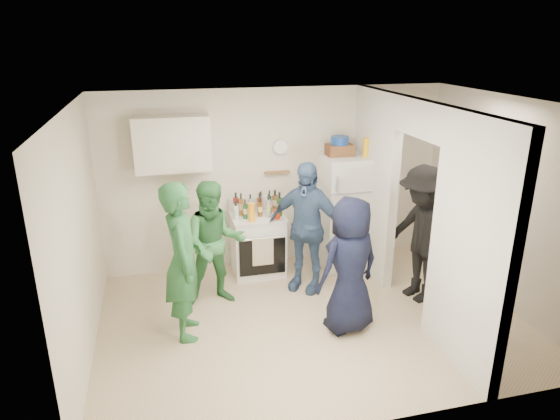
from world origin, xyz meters
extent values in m
plane|color=beige|center=(0.00, 0.00, 0.00)|extent=(4.80, 4.80, 0.00)
plane|color=silver|center=(0.00, 1.70, 1.25)|extent=(4.80, 0.00, 4.80)
plane|color=silver|center=(0.00, -1.70, 1.25)|extent=(4.80, 0.00, 4.80)
plane|color=silver|center=(-2.40, 0.00, 1.25)|extent=(0.00, 3.40, 3.40)
plane|color=silver|center=(2.40, 0.00, 1.25)|extent=(0.00, 3.40, 3.40)
plane|color=white|center=(0.00, 0.00, 2.50)|extent=(4.80, 4.80, 0.00)
cube|color=silver|center=(1.20, 1.10, 1.25)|extent=(0.12, 1.20, 2.50)
cube|color=silver|center=(1.20, -1.10, 1.25)|extent=(0.12, 1.20, 2.50)
cube|color=silver|center=(1.20, 0.00, 2.30)|extent=(0.12, 1.00, 0.40)
cube|color=white|center=(-0.35, 1.37, 0.43)|extent=(0.72, 0.60, 0.85)
cube|color=silver|center=(-1.40, 1.52, 1.85)|extent=(0.95, 0.34, 0.70)
cube|color=silver|center=(0.90, 1.34, 0.80)|extent=(0.66, 0.64, 1.61)
cube|color=brown|center=(0.80, 1.39, 1.68)|extent=(0.35, 0.25, 0.15)
cylinder|color=navy|center=(0.80, 1.39, 1.81)|extent=(0.24, 0.24, 0.11)
cylinder|color=yellow|center=(1.12, 1.24, 1.73)|extent=(0.09, 0.09, 0.25)
cylinder|color=white|center=(0.05, 1.68, 1.70)|extent=(0.22, 0.02, 0.22)
cube|color=olive|center=(0.00, 1.65, 1.35)|extent=(0.35, 0.08, 0.03)
cube|color=black|center=(2.38, 0.20, 1.65)|extent=(0.03, 0.70, 0.80)
cube|color=white|center=(2.36, 0.20, 1.65)|extent=(0.04, 0.76, 0.86)
cube|color=white|center=(2.34, 0.20, 2.00)|extent=(0.04, 0.82, 0.18)
cylinder|color=#FFA515|center=(-0.47, 1.15, 0.98)|extent=(0.09, 0.09, 0.25)
cylinder|color=red|center=(-0.13, 1.17, 0.91)|extent=(0.09, 0.09, 0.12)
imported|color=#2A6A3A|center=(-1.41, 0.09, 0.88)|extent=(0.46, 0.66, 1.76)
imported|color=#3B864C|center=(-1.01, 0.70, 0.78)|extent=(0.76, 0.59, 1.56)
imported|color=#3C5C83|center=(0.16, 0.79, 0.85)|extent=(1.04, 0.95, 1.70)
imported|color=black|center=(0.35, -0.25, 0.78)|extent=(0.87, 0.69, 1.55)
imported|color=black|center=(1.46, 0.20, 0.86)|extent=(0.89, 1.23, 1.72)
cylinder|color=maroon|center=(-0.62, 1.48, 1.01)|extent=(0.07, 0.07, 0.31)
cylinder|color=#194B26|center=(-0.53, 1.28, 0.99)|extent=(0.06, 0.06, 0.26)
cylinder|color=#999FA6|center=(-0.41, 1.51, 0.98)|extent=(0.07, 0.07, 0.26)
cylinder|color=brown|center=(-0.32, 1.31, 0.98)|extent=(0.06, 0.06, 0.26)
cylinder|color=#B4BDC8|center=(-0.26, 1.55, 0.99)|extent=(0.07, 0.07, 0.27)
cylinder|color=#123319|center=(-0.17, 1.41, 1.02)|extent=(0.06, 0.06, 0.32)
cylinder|color=brown|center=(-0.07, 1.49, 1.00)|extent=(0.08, 0.08, 0.29)
cylinder|color=silver|center=(-0.65, 1.26, 0.98)|extent=(0.07, 0.07, 0.26)
cylinder|color=#692E12|center=(-0.29, 1.47, 0.99)|extent=(0.07, 0.07, 0.28)
cylinder|color=#27591E|center=(-0.06, 1.27, 1.02)|extent=(0.08, 0.08, 0.33)
cylinder|color=brown|center=(-0.56, 1.40, 1.01)|extent=(0.07, 0.07, 0.31)
cylinder|color=#8B9599|center=(-0.22, 1.25, 1.02)|extent=(0.06, 0.06, 0.33)
camera|label=1|loc=(-1.58, -4.83, 3.15)|focal=32.00mm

